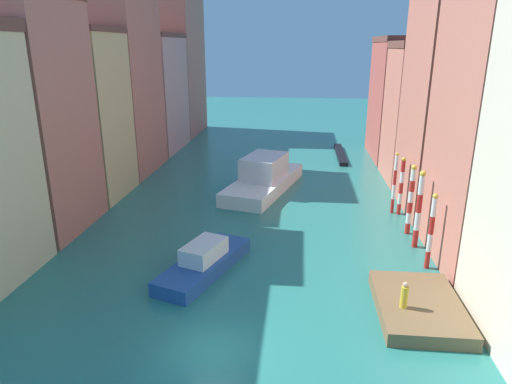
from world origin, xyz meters
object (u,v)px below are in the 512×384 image
Objects in this scene: mooring_pole_2 at (411,199)px; mooring_pole_4 at (394,183)px; mooring_pole_1 at (419,209)px; gondola_black at (340,154)px; mooring_pole_0 at (431,231)px; waterfront_dock at (418,306)px; vaporetto_white at (264,178)px; mooring_pole_3 at (401,186)px; person_on_dock at (404,296)px; motorboat_0 at (204,261)px.

mooring_pole_4 is (-0.32, 4.20, -0.07)m from mooring_pole_2.
mooring_pole_1 is 26.18m from gondola_black.
mooring_pole_1 is at bearing 90.41° from mooring_pole_0.
vaporetto_white reaches higher than waterfront_dock.
mooring_pole_1 is at bearing 78.42° from waterfront_dock.
mooring_pole_0 is 18.33m from vaporetto_white.
mooring_pole_3 is at bearing -81.14° from gondola_black.
vaporetto_white reaches higher than person_on_dock.
motorboat_0 is (-10.33, -30.70, 0.43)m from gondola_black.
person_on_dock reaches higher than waterfront_dock.
mooring_pole_1 is 1.06× the size of mooring_pole_4.
mooring_pole_1 is 1.04× the size of mooring_pole_2.
gondola_black is (-0.33, 34.66, -1.11)m from person_on_dock.
waterfront_dock is 1.21× the size of mooring_pole_4.
mooring_pole_3 is 0.94× the size of mooring_pole_4.
vaporetto_white is (-11.20, 5.33, -1.21)m from mooring_pole_3.
mooring_pole_2 is 4.21m from mooring_pole_4.
vaporetto_white reaches higher than gondola_black.
mooring_pole_1 is at bearing -91.42° from mooring_pole_3.
mooring_pole_1 is (2.58, 8.76, 1.36)m from person_on_dock.
mooring_pole_4 reaches higher than mooring_pole_0.
motorboat_0 is (-12.93, -11.27, -1.87)m from mooring_pole_4.
mooring_pole_4 reaches higher than vaporetto_white.
person_on_dock is 9.23m from mooring_pole_1.
person_on_dock is at bearing -114.45° from mooring_pole_0.
gondola_black is at bearing 96.43° from mooring_pole_1.
person_on_dock is 0.27× the size of mooring_pole_2.
mooring_pole_3 is at bearing 82.79° from waterfront_dock.
person_on_dock is 0.29× the size of mooring_pole_3.
vaporetto_white is (-9.40, 19.56, 0.82)m from waterfront_dock.
gondola_black is 1.30× the size of motorboat_0.
vaporetto_white is 1.63× the size of motorboat_0.
waterfront_dock is at bearing -99.06° from mooring_pole_2.
mooring_pole_0 is at bearing -87.93° from mooring_pole_4.
motorboat_0 is at bearing 159.63° from person_on_dock.
mooring_pole_3 reaches higher than person_on_dock.
mooring_pole_4 is at bearing 92.07° from mooring_pole_0.
mooring_pole_0 is 3.04m from mooring_pole_1.
mooring_pole_4 reaches higher than gondola_black.
mooring_pole_0 is 0.60× the size of motorboat_0.
person_on_dock is 15.44m from mooring_pole_4.
mooring_pole_4 is (1.32, 14.50, 2.17)m from waterfront_dock.
mooring_pole_4 is at bearing 41.07° from motorboat_0.
mooring_pole_4 reaches higher than motorboat_0.
waterfront_dock is 0.76× the size of motorboat_0.
mooring_pole_2 is at bearing 28.09° from motorboat_0.
waterfront_dock is 10.68m from mooring_pole_2.
mooring_pole_2 is (-0.00, 2.27, -0.10)m from mooring_pole_1.
motorboat_0 is (-13.40, -11.00, -1.73)m from mooring_pole_3.
person_on_dock is at bearing -20.37° from motorboat_0.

